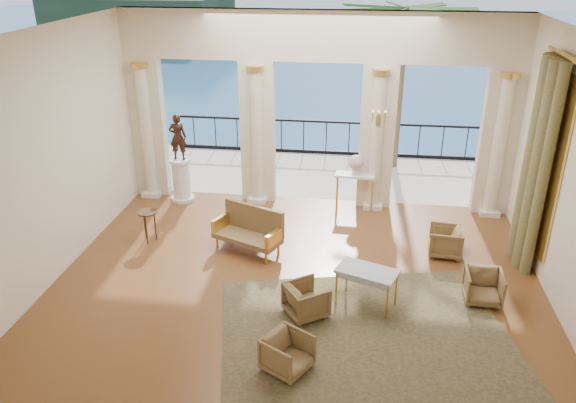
# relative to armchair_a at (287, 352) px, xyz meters

# --- Properties ---
(floor) EXTENTS (9.00, 9.00, 0.00)m
(floor) POSITION_rel_armchair_a_xyz_m (-0.15, 2.27, -0.32)
(floor) COLOR #48210E
(floor) RESTS_ON ground
(room_walls) EXTENTS (9.00, 9.00, 9.00)m
(room_walls) POSITION_rel_armchair_a_xyz_m (-0.15, 1.15, 2.56)
(room_walls) COLOR white
(room_walls) RESTS_ON ground
(arcade) EXTENTS (9.00, 0.56, 4.50)m
(arcade) POSITION_rel_armchair_a_xyz_m (-0.15, 6.09, 2.27)
(arcade) COLOR beige
(arcade) RESTS_ON ground
(terrace) EXTENTS (10.00, 3.60, 0.10)m
(terrace) POSITION_rel_armchair_a_xyz_m (-0.15, 8.07, -0.37)
(terrace) COLOR beige
(terrace) RESTS_ON ground
(balustrade) EXTENTS (9.00, 0.06, 1.03)m
(balustrade) POSITION_rel_armchair_a_xyz_m (-0.15, 9.67, 0.09)
(balustrade) COLOR black
(balustrade) RESTS_ON terrace
(palm_tree) EXTENTS (2.00, 2.00, 4.50)m
(palm_tree) POSITION_rel_armchair_a_xyz_m (1.85, 8.87, 3.77)
(palm_tree) COLOR #4C3823
(palm_tree) RESTS_ON terrace
(headland) EXTENTS (22.00, 18.00, 6.00)m
(headland) POSITION_rel_armchair_a_xyz_m (-30.15, 72.27, -3.32)
(headland) COLOR black
(headland) RESTS_ON sea
(sea) EXTENTS (160.00, 160.00, 0.00)m
(sea) POSITION_rel_armchair_a_xyz_m (-0.15, 62.27, -6.32)
(sea) COLOR #256691
(sea) RESTS_ON ground
(curtain) EXTENTS (0.33, 1.40, 4.09)m
(curtain) POSITION_rel_armchair_a_xyz_m (4.13, 3.77, 1.70)
(curtain) COLOR brown
(curtain) RESTS_ON ground
(window_frame) EXTENTS (0.04, 1.60, 3.40)m
(window_frame) POSITION_rel_armchair_a_xyz_m (4.32, 3.77, 1.78)
(window_frame) COLOR gold
(window_frame) RESTS_ON room_walls
(wall_sconce) EXTENTS (0.30, 0.11, 0.33)m
(wall_sconce) POSITION_rel_armchair_a_xyz_m (1.25, 5.78, 1.91)
(wall_sconce) COLOR gold
(wall_sconce) RESTS_ON arcade
(rug) EXTENTS (5.24, 4.48, 0.02)m
(rug) POSITION_rel_armchair_a_xyz_m (1.13, 0.95, -0.31)
(rug) COLOR #2F361E
(rug) RESTS_ON ground
(armchair_a) EXTENTS (0.81, 0.82, 0.63)m
(armchair_a) POSITION_rel_armchair_a_xyz_m (0.00, 0.00, 0.00)
(armchair_a) COLOR #493B1D
(armchair_a) RESTS_ON ground
(armchair_b) EXTENTS (0.64, 0.60, 0.64)m
(armchair_b) POSITION_rel_armchair_a_xyz_m (3.15, 2.21, 0.00)
(armchair_b) COLOR #493B1D
(armchair_b) RESTS_ON ground
(armchair_c) EXTENTS (0.66, 0.70, 0.66)m
(armchair_c) POSITION_rel_armchair_a_xyz_m (2.69, 3.82, 0.01)
(armchair_c) COLOR #493B1D
(armchair_c) RESTS_ON ground
(armchair_d) EXTENTS (0.84, 0.85, 0.65)m
(armchair_d) POSITION_rel_armchair_a_xyz_m (0.13, 1.39, 0.01)
(armchair_d) COLOR #493B1D
(armchair_d) RESTS_ON ground
(settee) EXTENTS (1.53, 1.10, 0.93)m
(settee) POSITION_rel_armchair_a_xyz_m (-1.25, 3.50, 0.14)
(settee) COLOR #493B1D
(settee) RESTS_ON ground
(game_table) EXTENTS (1.14, 0.88, 0.70)m
(game_table) POSITION_rel_armchair_a_xyz_m (1.12, 1.83, 0.31)
(game_table) COLOR silver
(game_table) RESTS_ON ground
(pedestal) EXTENTS (0.58, 0.58, 1.06)m
(pedestal) POSITION_rel_armchair_a_xyz_m (-3.41, 5.77, 0.19)
(pedestal) COLOR silver
(pedestal) RESTS_ON ground
(statue) EXTENTS (0.43, 0.31, 1.11)m
(statue) POSITION_rel_armchair_a_xyz_m (-3.41, 5.77, 1.30)
(statue) COLOR black
(statue) RESTS_ON pedestal
(console_table) EXTENTS (0.95, 0.43, 0.88)m
(console_table) POSITION_rel_armchair_a_xyz_m (0.81, 5.82, 0.41)
(console_table) COLOR silver
(console_table) RESTS_ON ground
(urn) EXTENTS (0.35, 0.35, 0.47)m
(urn) POSITION_rel_armchair_a_xyz_m (0.81, 5.82, 0.83)
(urn) COLOR white
(urn) RESTS_ON console_table
(side_table) EXTENTS (0.42, 0.42, 0.69)m
(side_table) POSITION_rel_armchair_a_xyz_m (-3.45, 3.58, 0.27)
(side_table) COLOR black
(side_table) RESTS_ON ground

